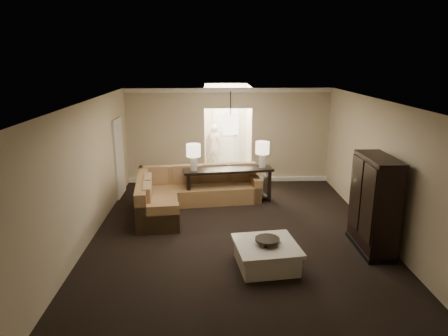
{
  "coord_description": "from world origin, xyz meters",
  "views": [
    {
      "loc": [
        -0.51,
        -7.63,
        3.63
      ],
      "look_at": [
        -0.22,
        1.2,
        1.18
      ],
      "focal_mm": 32.0,
      "sensor_mm": 36.0,
      "label": 1
    }
  ],
  "objects_px": {
    "drink_table": "(267,246)",
    "person": "(214,144)",
    "coffee_table": "(266,255)",
    "sectional_sofa": "(187,193)",
    "armoire": "(374,206)",
    "console_table": "(228,182)"
  },
  "relations": [
    {
      "from": "sectional_sofa",
      "to": "armoire",
      "type": "xyz_separation_m",
      "value": [
        3.73,
        -2.4,
        0.52
      ]
    },
    {
      "from": "armoire",
      "to": "sectional_sofa",
      "type": "bearing_deg",
      "value": 147.17
    },
    {
      "from": "armoire",
      "to": "drink_table",
      "type": "xyz_separation_m",
      "value": [
        -2.12,
        -0.62,
        -0.5
      ]
    },
    {
      "from": "sectional_sofa",
      "to": "armoire",
      "type": "distance_m",
      "value": 4.46
    },
    {
      "from": "drink_table",
      "to": "person",
      "type": "bearing_deg",
      "value": 97.39
    },
    {
      "from": "sectional_sofa",
      "to": "console_table",
      "type": "relative_size",
      "value": 1.36
    },
    {
      "from": "coffee_table",
      "to": "console_table",
      "type": "distance_m",
      "value": 3.44
    },
    {
      "from": "sectional_sofa",
      "to": "armoire",
      "type": "bearing_deg",
      "value": -39.68
    },
    {
      "from": "console_table",
      "to": "coffee_table",
      "type": "bearing_deg",
      "value": -88.52
    },
    {
      "from": "person",
      "to": "sectional_sofa",
      "type": "bearing_deg",
      "value": 102.04
    },
    {
      "from": "coffee_table",
      "to": "console_table",
      "type": "bearing_deg",
      "value": 98.96
    },
    {
      "from": "person",
      "to": "drink_table",
      "type": "bearing_deg",
      "value": 120.27
    },
    {
      "from": "coffee_table",
      "to": "drink_table",
      "type": "bearing_deg",
      "value": -1.56
    },
    {
      "from": "person",
      "to": "armoire",
      "type": "bearing_deg",
      "value": 138.8
    },
    {
      "from": "sectional_sofa",
      "to": "armoire",
      "type": "relative_size",
      "value": 1.71
    },
    {
      "from": "sectional_sofa",
      "to": "drink_table",
      "type": "height_order",
      "value": "sectional_sofa"
    },
    {
      "from": "person",
      "to": "coffee_table",
      "type": "bearing_deg",
      "value": 120.17
    },
    {
      "from": "sectional_sofa",
      "to": "console_table",
      "type": "height_order",
      "value": "sectional_sofa"
    },
    {
      "from": "coffee_table",
      "to": "drink_table",
      "type": "distance_m",
      "value": 0.17
    },
    {
      "from": "sectional_sofa",
      "to": "coffee_table",
      "type": "height_order",
      "value": "sectional_sofa"
    },
    {
      "from": "console_table",
      "to": "armoire",
      "type": "distance_m",
      "value": 3.86
    },
    {
      "from": "coffee_table",
      "to": "person",
      "type": "distance_m",
      "value": 6.88
    }
  ]
}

